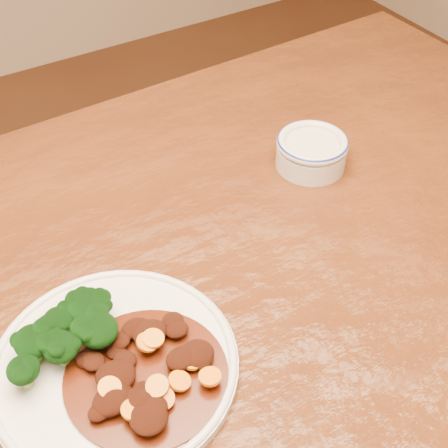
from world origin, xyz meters
TOP-DOWN VIEW (x-y plane):
  - dining_table at (0.00, 0.00)m, footprint 1.53×0.94m
  - dinner_plate at (-0.12, -0.05)m, footprint 0.27×0.27m
  - broccoli_florets at (-0.15, -0.01)m, footprint 0.13×0.08m
  - mince_stew at (-0.10, -0.09)m, footprint 0.17×0.17m
  - dip_bowl at (0.28, 0.13)m, footprint 0.11×0.11m

SIDE VIEW (x-z plane):
  - dining_table at x=0.00m, z-range 0.30..1.05m
  - dinner_plate at x=-0.12m, z-range 0.75..0.77m
  - mince_stew at x=-0.10m, z-range 0.76..0.79m
  - dip_bowl at x=0.28m, z-range 0.75..0.80m
  - broccoli_florets at x=-0.15m, z-range 0.77..0.81m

